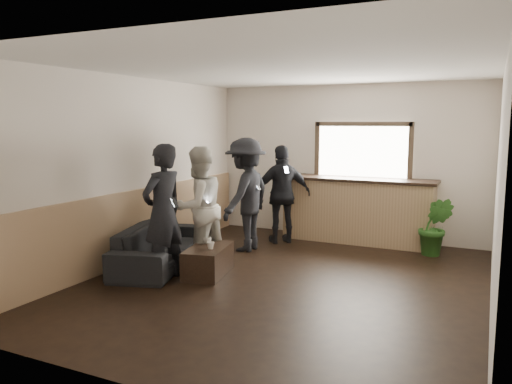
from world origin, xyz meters
The scene contains 12 objects.
ground centered at (0.00, 0.00, 0.00)m, with size 5.00×6.00×0.01m, color black.
room_shell centered at (-0.74, 0.00, 1.47)m, with size 5.01×6.01×2.80m.
bar_counter centered at (0.30, 2.70, 0.64)m, with size 2.70×0.68×2.13m.
sofa centered at (-1.98, -0.06, 0.30)m, with size 2.08×0.81×0.61m, color black.
coffee_table centered at (-1.09, -0.14, 0.20)m, with size 0.49×0.88×0.39m, color black.
cup_a centered at (-1.21, 0.05, 0.44)m, with size 0.12×0.12×0.09m, color silver.
cup_b centered at (-1.00, -0.21, 0.44)m, with size 0.11×0.11×0.10m, color silver.
potted_plant centered at (1.66, 2.27, 0.47)m, with size 0.52×0.42×0.95m, color #2D6623.
person_a centered at (-1.53, -0.56, 0.92)m, with size 0.55×0.74×1.84m.
person_b centered at (-1.43, 0.17, 0.89)m, with size 0.95×1.05×1.77m.
person_c centered at (-1.23, 1.31, 0.94)m, with size 0.74×1.24×1.87m.
person_d centered at (-0.88, 2.06, 0.87)m, with size 1.05×0.97×1.73m.
Camera 1 is at (2.43, -5.97, 2.11)m, focal length 35.00 mm.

